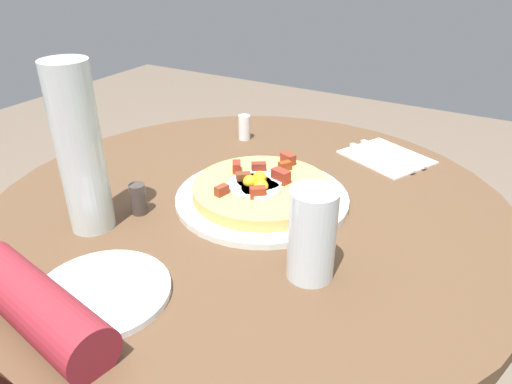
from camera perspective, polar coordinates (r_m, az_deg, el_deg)
The scene contains 11 objects.
dining_table at distance 0.97m, azimuth -0.67°, elevation -10.01°, with size 0.96×0.96×0.72m.
pizza_plate at distance 0.88m, azimuth 0.73°, elevation -0.69°, with size 0.32×0.32×0.01m, color silver.
breakfast_pizza at distance 0.87m, azimuth 0.68°, elevation 0.44°, with size 0.26×0.26×0.05m.
bread_plate at distance 0.70m, azimuth -17.93°, elevation -11.39°, with size 0.19×0.19×0.01m, color white.
napkin at distance 1.09m, azimuth 15.34°, elevation 4.05°, with size 0.17×0.14×0.00m, color white.
fork at distance 1.08m, azimuth 14.74°, elevation 4.06°, with size 0.18×0.01×0.01m, color silver.
knife at distance 1.10m, azimuth 15.99°, elevation 4.47°, with size 0.18×0.01×0.01m, color silver.
water_glass at distance 0.67m, azimuth 6.72°, elevation -5.09°, with size 0.07×0.07×0.14m, color silver.
water_bottle at distance 0.79m, azimuth -20.37°, elevation 4.76°, with size 0.07×0.07×0.28m, color silver.
salt_shaker at distance 1.15m, azimuth -1.41°, elevation 7.74°, with size 0.03×0.03×0.06m, color white.
pepper_shaker at distance 0.86m, azimuth -13.92°, elevation -0.81°, with size 0.03×0.03×0.06m, color #3F3833.
Camera 1 is at (-0.39, 0.65, 1.16)m, focal length 33.37 mm.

